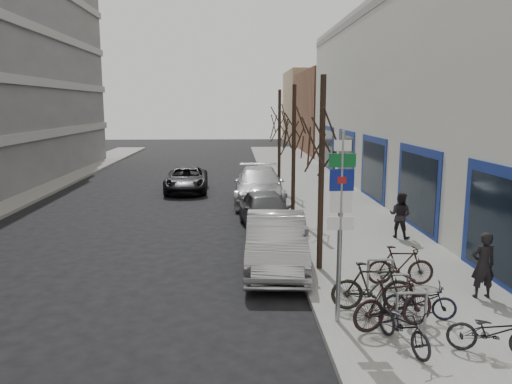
{
  "coord_description": "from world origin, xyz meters",
  "views": [
    {
      "loc": [
        0.24,
        -9.94,
        4.7
      ],
      "look_at": [
        0.89,
        5.5,
        2.0
      ],
      "focal_mm": 35.0,
      "sensor_mm": 36.0,
      "label": 1
    }
  ],
  "objects": [
    {
      "name": "sidewalk_east",
      "position": [
        4.5,
        10.0,
        0.07
      ],
      "size": [
        5.0,
        70.0,
        0.15
      ],
      "primitive_type": "cube",
      "color": "slate",
      "rests_on": "ground"
    },
    {
      "name": "parked_car_front",
      "position": [
        1.4,
        3.91,
        0.79
      ],
      "size": [
        1.97,
        4.91,
        1.59
      ],
      "primitive_type": "imported",
      "rotation": [
        0.0,
        0.0,
        -0.06
      ],
      "color": "#A7A6AB",
      "rests_on": "ground"
    },
    {
      "name": "bike_far_inner",
      "position": [
        4.44,
        2.1,
        0.67
      ],
      "size": [
        1.75,
        0.62,
        1.05
      ],
      "primitive_type": "imported",
      "rotation": [
        0.0,
        0.0,
        1.51
      ],
      "color": "black",
      "rests_on": "sidewalk_east"
    },
    {
      "name": "bike_rack",
      "position": [
        3.8,
        0.6,
        0.66
      ],
      "size": [
        0.66,
        2.26,
        0.83
      ],
      "color": "gray",
      "rests_on": "sidewalk_east"
    },
    {
      "name": "tree_mid",
      "position": [
        2.6,
        10.0,
        4.1
      ],
      "size": [
        1.8,
        1.8,
        5.5
      ],
      "color": "black",
      "rests_on": "ground"
    },
    {
      "name": "parked_car_back",
      "position": [
        1.4,
        13.94,
        0.84
      ],
      "size": [
        2.53,
        5.88,
        1.69
      ],
      "primitive_type": "imported",
      "rotation": [
        0.0,
        0.0,
        -0.03
      ],
      "color": "#B2B2B8",
      "rests_on": "ground"
    },
    {
      "name": "tree_near",
      "position": [
        2.6,
        3.5,
        4.1
      ],
      "size": [
        1.8,
        1.8,
        5.5
      ],
      "color": "black",
      "rests_on": "ground"
    },
    {
      "name": "pedestrian_far",
      "position": [
        5.94,
        6.69,
        0.95
      ],
      "size": [
        0.71,
        0.68,
        1.61
      ],
      "primitive_type": "imported",
      "rotation": [
        0.0,
        0.0,
        2.49
      ],
      "color": "black",
      "rests_on": "sidewalk_east"
    },
    {
      "name": "bike_mid_curb",
      "position": [
        4.19,
        0.06,
        0.62
      ],
      "size": [
        1.6,
        0.78,
        0.94
      ],
      "primitive_type": "imported",
      "rotation": [
        0.0,
        0.0,
        1.35
      ],
      "color": "black",
      "rests_on": "sidewalk_east"
    },
    {
      "name": "tan_building_far",
      "position": [
        13.5,
        55.0,
        4.5
      ],
      "size": [
        13.0,
        12.0,
        9.0
      ],
      "primitive_type": "cube",
      "color": "#937A5B",
      "rests_on": "ground"
    },
    {
      "name": "ground",
      "position": [
        0.0,
        0.0,
        0.0
      ],
      "size": [
        120.0,
        120.0,
        0.0
      ],
      "primitive_type": "plane",
      "color": "black",
      "rests_on": "ground"
    },
    {
      "name": "bike_far_curb",
      "position": [
        4.98,
        -1.53,
        0.65
      ],
      "size": [
        1.71,
        0.99,
        1.0
      ],
      "primitive_type": "imported",
      "rotation": [
        0.0,
        0.0,
        1.24
      ],
      "color": "black",
      "rests_on": "sidewalk_east"
    },
    {
      "name": "bike_near_left",
      "position": [
        3.41,
        -1.21,
        0.65
      ],
      "size": [
        0.94,
        1.71,
        1.0
      ],
      "primitive_type": "imported",
      "rotation": [
        0.0,
        0.0,
        0.29
      ],
      "color": "black",
      "rests_on": "sidewalk_east"
    },
    {
      "name": "meter_back",
      "position": [
        2.15,
        14.0,
        0.92
      ],
      "size": [
        0.1,
        0.08,
        1.27
      ],
      "color": "gray",
      "rests_on": "sidewalk_east"
    },
    {
      "name": "pedestrian_near",
      "position": [
        6.11,
        1.17,
        0.95
      ],
      "size": [
        0.6,
        0.41,
        1.61
      ],
      "primitive_type": "imported",
      "rotation": [
        0.0,
        0.0,
        3.19
      ],
      "color": "black",
      "rests_on": "sidewalk_east"
    },
    {
      "name": "meter_front",
      "position": [
        2.15,
        3.0,
        0.92
      ],
      "size": [
        0.1,
        0.08,
        1.27
      ],
      "color": "gray",
      "rests_on": "sidewalk_east"
    },
    {
      "name": "bike_near_right",
      "position": [
        3.46,
        -0.43,
        0.72
      ],
      "size": [
        1.95,
        1.02,
        1.13
      ],
      "primitive_type": "imported",
      "rotation": [
        0.0,
        0.0,
        1.83
      ],
      "color": "black",
      "rests_on": "sidewalk_east"
    },
    {
      "name": "meter_mid",
      "position": [
        2.15,
        8.5,
        0.92
      ],
      "size": [
        0.1,
        0.08,
        1.27
      ],
      "color": "gray",
      "rests_on": "sidewalk_east"
    },
    {
      "name": "bike_mid_inner",
      "position": [
        3.29,
        0.53,
        0.72
      ],
      "size": [
        1.91,
        0.72,
        1.14
      ],
      "primitive_type": "imported",
      "rotation": [
        0.0,
        0.0,
        1.48
      ],
      "color": "black",
      "rests_on": "sidewalk_east"
    },
    {
      "name": "highway_sign_pole",
      "position": [
        2.4,
        -0.01,
        2.46
      ],
      "size": [
        0.55,
        0.1,
        4.2
      ],
      "color": "gray",
      "rests_on": "ground"
    },
    {
      "name": "lane_car",
      "position": [
        -2.43,
        17.31,
        0.67
      ],
      "size": [
        2.41,
        4.92,
        1.35
      ],
      "primitive_type": "imported",
      "rotation": [
        0.0,
        0.0,
        0.04
      ],
      "color": "black",
      "rests_on": "ground"
    },
    {
      "name": "tree_far",
      "position": [
        2.6,
        16.5,
        4.1
      ],
      "size": [
        1.8,
        1.8,
        5.5
      ],
      "color": "black",
      "rests_on": "ground"
    },
    {
      "name": "brick_building_far",
      "position": [
        13.0,
        40.0,
        4.0
      ],
      "size": [
        12.0,
        14.0,
        8.0
      ],
      "primitive_type": "cube",
      "color": "brown",
      "rests_on": "ground"
    },
    {
      "name": "parked_car_mid",
      "position": [
        1.4,
        8.63,
        0.74
      ],
      "size": [
        2.19,
        4.5,
        1.48
      ],
      "primitive_type": "imported",
      "rotation": [
        0.0,
        0.0,
        0.11
      ],
      "color": "#49494D",
      "rests_on": "ground"
    }
  ]
}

